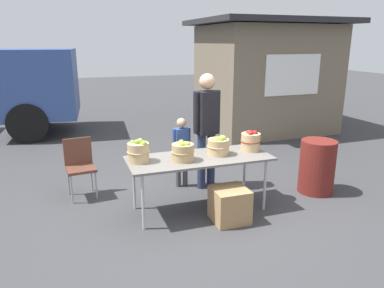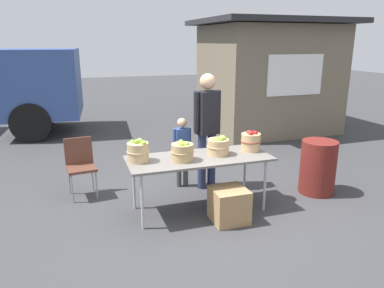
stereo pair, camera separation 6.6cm
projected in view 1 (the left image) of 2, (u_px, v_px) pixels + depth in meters
The scene contains 12 objects.
ground_plane at pixel (199, 209), 5.01m from camera, with size 40.00×40.00×0.00m, color #38383A.
market_table at pixel (199, 160), 4.81m from camera, with size 1.90×0.76×0.75m.
apple_basket_green_0 at pixel (138, 151), 4.59m from camera, with size 0.29×0.29×0.30m.
apple_basket_green_1 at pixel (183, 151), 4.64m from camera, with size 0.30×0.30×0.27m.
apple_basket_green_2 at pixel (218, 146), 4.89m from camera, with size 0.31×0.31×0.26m.
apple_basket_red_0 at pixel (251, 141), 5.07m from camera, with size 0.29×0.29×0.29m.
vendor_adult at pixel (207, 122), 5.50m from camera, with size 0.46×0.30×1.77m.
child_customer at pixel (182, 147), 5.63m from camera, with size 0.29×0.15×1.10m.
food_kiosk at pixel (266, 76), 9.26m from camera, with size 3.55×2.96×2.74m.
folding_chair at pixel (80, 163), 5.32m from camera, with size 0.44×0.44×0.86m.
trash_barrel at pixel (317, 167), 5.49m from camera, with size 0.52×0.52×0.81m, color maroon.
produce_crate at pixel (230, 205), 4.63m from camera, with size 0.44×0.44×0.44m, color #A87F51.
Camera 1 is at (-1.58, -4.29, 2.22)m, focal length 34.09 mm.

